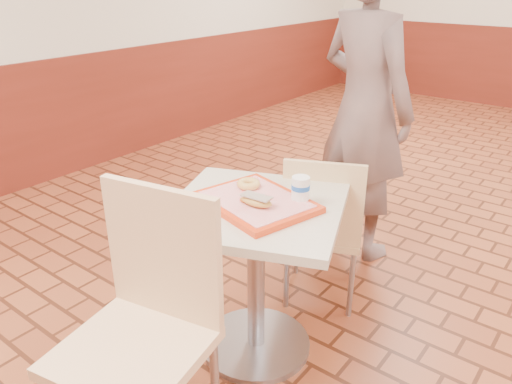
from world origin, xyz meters
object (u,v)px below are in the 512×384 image
Objects in this scene: ring_donut at (249,184)px; paper_cup at (301,188)px; chair_main_back at (323,224)px; main_table at (256,255)px; serving_tray at (256,202)px; long_john_donut at (256,201)px; chair_main_front at (146,317)px; customer at (365,108)px.

ring_donut is 0.25m from paper_cup.
paper_cup is at bearing 79.63° from chair_main_back.
main_table is at bearing 60.05° from chair_main_back.
serving_tray reaches higher than main_table.
main_table is 7.81× the size of paper_cup.
chair_main_back is 8.75× the size of paper_cup.
chair_main_back is 1.81× the size of serving_tray.
chair_main_front is at bearing -93.78° from long_john_donut.
chair_main_back is at bearing 70.85° from ring_donut.
main_table is 7.34× the size of ring_donut.
serving_tray is 4.83× the size of paper_cup.
ring_donut reaches higher than serving_tray.
chair_main_front is at bearing -100.94° from paper_cup.
serving_tray is at bearing 78.63° from chair_main_front.
main_table is 0.32m from ring_donut.
serving_tray is 4.53× the size of ring_donut.
chair_main_front is at bearing -81.76° from ring_donut.
long_john_donut is 1.58× the size of paper_cup.
chair_main_back is 5.54× the size of long_john_donut.
customer is at bearing -102.39° from chair_main_back.
chair_main_front reaches higher than long_john_donut.
long_john_donut is at bearing 112.63° from customer.
serving_tray is (0.00, 0.00, 0.26)m from main_table.
customer is 17.80× the size of ring_donut.
ring_donut is (-0.10, 0.08, 0.03)m from serving_tray.
serving_tray is at bearing 126.99° from long_john_donut.
customer is 1.08m from paper_cup.
chair_main_back is (0.05, 1.13, -0.09)m from chair_main_front.
chair_main_back reaches higher than serving_tray.
serving_tray is (0.10, -1.17, -0.15)m from customer.
main_table is 0.63m from chair_main_front.
serving_tray is 3.05× the size of long_john_donut.
ring_donut is at bearing 142.99° from serving_tray.
customer is at bearing 94.70° from serving_tray.
long_john_donut reaches higher than main_table.
chair_main_front is at bearing -89.90° from serving_tray.
long_john_donut is (0.14, -0.13, 0.00)m from ring_donut.
chair_main_back is 0.46× the size of customer.
ring_donut is 0.67× the size of long_john_donut.
long_john_donut is at bearing 64.59° from chair_main_back.
paper_cup is at bearing 67.59° from chair_main_front.
long_john_donut is (0.14, -1.22, -0.11)m from customer.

